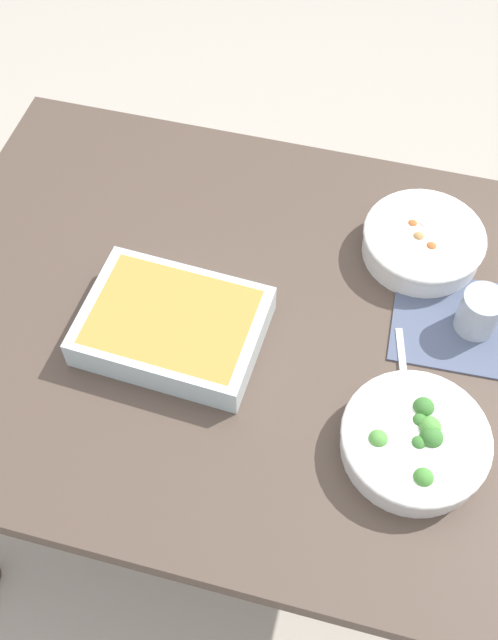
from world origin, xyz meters
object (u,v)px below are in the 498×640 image
(stew_bowl, at_px, (423,242))
(baking_dish, at_px, (173,325))
(drink_cup, at_px, (479,314))
(spoon_by_broccoli, at_px, (405,386))
(spoon_by_stew, at_px, (434,267))
(broccoli_bowl, at_px, (415,441))

(stew_bowl, distance_m, baking_dish, 0.48)
(drink_cup, distance_m, spoon_by_broccoli, 0.18)
(spoon_by_stew, bearing_deg, stew_bowl, 134.01)
(spoon_by_stew, height_order, spoon_by_broccoli, same)
(drink_cup, bearing_deg, broccoli_bowl, -105.77)
(baking_dish, relative_size, spoon_by_broccoli, 1.78)
(stew_bowl, xyz_separation_m, spoon_by_stew, (0.03, -0.03, -0.03))
(stew_bowl, xyz_separation_m, drink_cup, (0.11, -0.14, 0.01))
(stew_bowl, height_order, broccoli_bowl, broccoli_bowl)
(stew_bowl, bearing_deg, spoon_by_broccoli, -87.35)
(stew_bowl, bearing_deg, broccoli_bowl, -84.33)
(baking_dish, bearing_deg, drink_cup, 16.81)
(stew_bowl, distance_m, spoon_by_broccoli, 0.29)
(stew_bowl, relative_size, spoon_by_broccoli, 1.28)
(broccoli_bowl, xyz_separation_m, spoon_by_stew, (-0.01, 0.37, -0.03))
(baking_dish, distance_m, spoon_by_broccoli, 0.40)
(stew_bowl, relative_size, spoon_by_stew, 1.60)
(baking_dish, xyz_separation_m, spoon_by_broccoli, (0.40, -0.00, -0.03))
(stew_bowl, height_order, spoon_by_broccoli, stew_bowl)
(baking_dish, xyz_separation_m, spoon_by_stew, (0.42, 0.26, -0.03))
(drink_cup, height_order, spoon_by_broccoli, drink_cup)
(broccoli_bowl, distance_m, drink_cup, 0.27)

